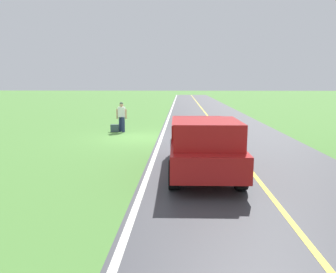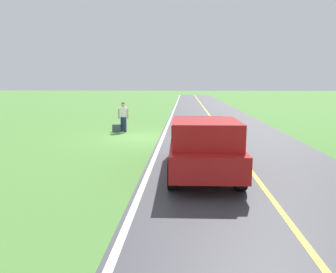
{
  "view_description": "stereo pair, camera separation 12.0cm",
  "coord_description": "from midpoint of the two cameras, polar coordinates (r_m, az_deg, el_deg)",
  "views": [
    {
      "loc": [
        -2.18,
        16.63,
        2.86
      ],
      "look_at": [
        -1.75,
        6.18,
        1.1
      ],
      "focal_mm": 34.33,
      "sensor_mm": 36.0,
      "label": 1
    },
    {
      "loc": [
        -2.3,
        16.63,
        2.86
      ],
      "look_at": [
        -1.75,
        6.18,
        1.1
      ],
      "focal_mm": 34.33,
      "sensor_mm": 36.0,
      "label": 2
    }
  ],
  "objects": [
    {
      "name": "suitcase_carried",
      "position": [
        19.14,
        -9.62,
        1.47
      ],
      "size": [
        0.46,
        0.21,
        0.43
      ],
      "primitive_type": "cube",
      "rotation": [
        0.0,
        0.0,
        1.55
      ],
      "color": "#384C56",
      "rests_on": "ground"
    },
    {
      "name": "hitchhiker_walking",
      "position": [
        19.04,
        -8.4,
        3.77
      ],
      "size": [
        0.62,
        0.52,
        1.75
      ],
      "color": "navy",
      "rests_on": "ground"
    },
    {
      "name": "ground_plane",
      "position": [
        17.02,
        -5.24,
        -0.17
      ],
      "size": [
        200.0,
        200.0,
        0.0
      ],
      "primitive_type": "plane",
      "color": "#4C7F38"
    },
    {
      "name": "pickup_truck_passing",
      "position": [
        10.05,
        5.95,
        -1.38
      ],
      "size": [
        2.17,
        5.43,
        1.82
      ],
      "color": "#B21919",
      "rests_on": "ground"
    },
    {
      "name": "lane_edge_line",
      "position": [
        16.91,
        -1.41,
        -0.19
      ],
      "size": [
        0.16,
        117.6,
        0.0
      ],
      "primitive_type": "cube",
      "color": "silver",
      "rests_on": "ground"
    },
    {
      "name": "lane_centre_line",
      "position": [
        17.02,
        9.9,
        -0.26
      ],
      "size": [
        0.14,
        117.6,
        0.0
      ],
      "primitive_type": "cube",
      "color": "gold",
      "rests_on": "ground"
    },
    {
      "name": "road_surface",
      "position": [
        17.02,
        9.9,
        -0.27
      ],
      "size": [
        7.05,
        120.0,
        0.0
      ],
      "primitive_type": "cube",
      "color": "#3D3D42",
      "rests_on": "ground"
    }
  ]
}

